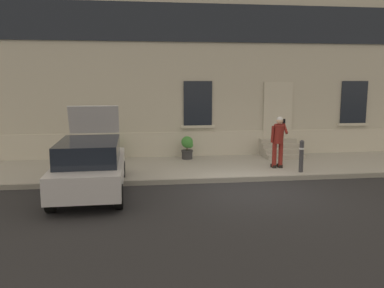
{
  "coord_description": "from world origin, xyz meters",
  "views": [
    {
      "loc": [
        -3.06,
        -10.65,
        3.08
      ],
      "look_at": [
        -1.44,
        1.6,
        1.1
      ],
      "focal_mm": 37.32,
      "sensor_mm": 36.0,
      "label": 1
    }
  ],
  "objects_px": {
    "planter_charcoal": "(187,147)",
    "bollard_near_person": "(301,155)",
    "person_on_phone": "(278,139)",
    "planter_olive": "(114,148)",
    "hatchback_car_silver": "(90,165)"
  },
  "relations": [
    {
      "from": "bollard_near_person",
      "to": "planter_olive",
      "type": "xyz_separation_m",
      "value": [
        -6.08,
        2.85,
        -0.11
      ]
    },
    {
      "from": "planter_olive",
      "to": "planter_charcoal",
      "type": "xyz_separation_m",
      "value": [
        2.71,
        -0.22,
        0.0
      ]
    },
    {
      "from": "hatchback_car_silver",
      "to": "planter_charcoal",
      "type": "distance_m",
      "value": 4.92
    },
    {
      "from": "bollard_near_person",
      "to": "planter_charcoal",
      "type": "height_order",
      "value": "bollard_near_person"
    },
    {
      "from": "hatchback_car_silver",
      "to": "bollard_near_person",
      "type": "relative_size",
      "value": 3.91
    },
    {
      "from": "bollard_near_person",
      "to": "planter_olive",
      "type": "height_order",
      "value": "bollard_near_person"
    },
    {
      "from": "hatchback_car_silver",
      "to": "planter_olive",
      "type": "height_order",
      "value": "hatchback_car_silver"
    },
    {
      "from": "planter_charcoal",
      "to": "bollard_near_person",
      "type": "bearing_deg",
      "value": -37.95
    },
    {
      "from": "hatchback_car_silver",
      "to": "person_on_phone",
      "type": "xyz_separation_m",
      "value": [
        5.94,
        1.85,
        0.35
      ]
    },
    {
      "from": "hatchback_car_silver",
      "to": "person_on_phone",
      "type": "distance_m",
      "value": 6.23
    },
    {
      "from": "planter_olive",
      "to": "planter_charcoal",
      "type": "relative_size",
      "value": 1.0
    },
    {
      "from": "bollard_near_person",
      "to": "planter_olive",
      "type": "relative_size",
      "value": 1.22
    },
    {
      "from": "bollard_near_person",
      "to": "planter_charcoal",
      "type": "xyz_separation_m",
      "value": [
        -3.37,
        2.63,
        -0.11
      ]
    },
    {
      "from": "person_on_phone",
      "to": "planter_olive",
      "type": "relative_size",
      "value": 2.03
    },
    {
      "from": "planter_olive",
      "to": "planter_charcoal",
      "type": "bearing_deg",
      "value": -4.71
    }
  ]
}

